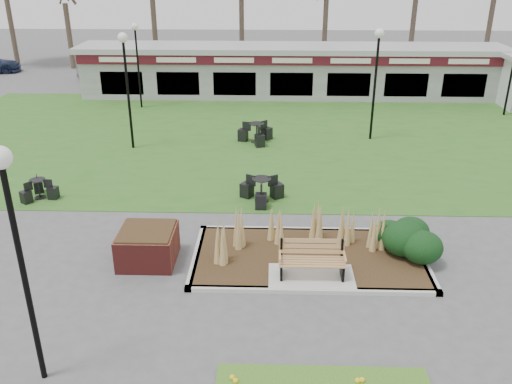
{
  "coord_description": "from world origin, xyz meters",
  "views": [
    {
      "loc": [
        -1.06,
        -11.76,
        7.75
      ],
      "look_at": [
        -1.48,
        2.0,
        1.66
      ],
      "focal_mm": 38.0,
      "sensor_mm": 36.0,
      "label": 1
    }
  ],
  "objects_px": {
    "bistro_set_b": "(256,136)",
    "car_silver": "(105,72)",
    "park_bench": "(312,259)",
    "lamp_post_mid_right": "(377,60)",
    "bistro_set_c": "(262,193)",
    "bistro_set_a": "(39,192)",
    "lamp_post_near_left": "(12,218)",
    "lamp_post_mid_left": "(125,66)",
    "lamp_post_far_left": "(136,47)",
    "car_black": "(141,74)",
    "food_pavilion": "(291,71)",
    "brick_planter": "(148,245)"
  },
  "relations": [
    {
      "from": "bistro_set_a",
      "to": "bistro_set_b",
      "type": "height_order",
      "value": "bistro_set_b"
    },
    {
      "from": "lamp_post_mid_left",
      "to": "lamp_post_far_left",
      "type": "relative_size",
      "value": 1.09
    },
    {
      "from": "lamp_post_mid_left",
      "to": "car_silver",
      "type": "distance_m",
      "value": 14.19
    },
    {
      "from": "lamp_post_mid_left",
      "to": "food_pavilion",
      "type": "bearing_deg",
      "value": 53.72
    },
    {
      "from": "brick_planter",
      "to": "food_pavilion",
      "type": "xyz_separation_m",
      "value": [
        4.4,
        18.96,
        1.0
      ]
    },
    {
      "from": "bistro_set_a",
      "to": "car_silver",
      "type": "distance_m",
      "value": 18.57
    },
    {
      "from": "park_bench",
      "to": "car_silver",
      "type": "distance_m",
      "value": 26.0
    },
    {
      "from": "bistro_set_b",
      "to": "bistro_set_c",
      "type": "bearing_deg",
      "value": -86.7
    },
    {
      "from": "bistro_set_b",
      "to": "bistro_set_c",
      "type": "relative_size",
      "value": 1.02
    },
    {
      "from": "lamp_post_mid_left",
      "to": "bistro_set_b",
      "type": "distance_m",
      "value": 6.3
    },
    {
      "from": "bistro_set_b",
      "to": "car_silver",
      "type": "relative_size",
      "value": 0.41
    },
    {
      "from": "bistro_set_a",
      "to": "park_bench",
      "type": "bearing_deg",
      "value": -27.75
    },
    {
      "from": "lamp_post_near_left",
      "to": "car_silver",
      "type": "relative_size",
      "value": 1.25
    },
    {
      "from": "lamp_post_mid_right",
      "to": "bistro_set_a",
      "type": "xyz_separation_m",
      "value": [
        -12.44,
        -6.87,
        -3.3
      ]
    },
    {
      "from": "brick_planter",
      "to": "lamp_post_mid_left",
      "type": "distance_m",
      "value": 10.17
    },
    {
      "from": "park_bench",
      "to": "bistro_set_b",
      "type": "xyz_separation_m",
      "value": [
        -1.75,
        11.0,
        -0.28
      ]
    },
    {
      "from": "food_pavilion",
      "to": "car_silver",
      "type": "relative_size",
      "value": 6.34
    },
    {
      "from": "food_pavilion",
      "to": "lamp_post_far_left",
      "type": "height_order",
      "value": "lamp_post_far_left"
    },
    {
      "from": "lamp_post_near_left",
      "to": "lamp_post_far_left",
      "type": "xyz_separation_m",
      "value": [
        -2.66,
        20.5,
        -0.3
      ]
    },
    {
      "from": "park_bench",
      "to": "bistro_set_c",
      "type": "height_order",
      "value": "park_bench"
    },
    {
      "from": "park_bench",
      "to": "lamp_post_near_left",
      "type": "bearing_deg",
      "value": -145.95
    },
    {
      "from": "food_pavilion",
      "to": "lamp_post_mid_right",
      "type": "distance_m",
      "value": 9.02
    },
    {
      "from": "lamp_post_near_left",
      "to": "car_black",
      "type": "height_order",
      "value": "lamp_post_near_left"
    },
    {
      "from": "lamp_post_mid_right",
      "to": "car_silver",
      "type": "distance_m",
      "value": 19.39
    },
    {
      "from": "brick_planter",
      "to": "bistro_set_c",
      "type": "bearing_deg",
      "value": 53.01
    },
    {
      "from": "lamp_post_mid_right",
      "to": "car_silver",
      "type": "height_order",
      "value": "lamp_post_mid_right"
    },
    {
      "from": "lamp_post_mid_left",
      "to": "lamp_post_mid_right",
      "type": "distance_m",
      "value": 10.59
    },
    {
      "from": "food_pavilion",
      "to": "bistro_set_c",
      "type": "distance_m",
      "value": 15.07
    },
    {
      "from": "lamp_post_mid_right",
      "to": "bistro_set_c",
      "type": "bearing_deg",
      "value": -124.9
    },
    {
      "from": "lamp_post_mid_left",
      "to": "bistro_set_a",
      "type": "bearing_deg",
      "value": -110.18
    },
    {
      "from": "lamp_post_mid_right",
      "to": "car_black",
      "type": "height_order",
      "value": "lamp_post_mid_right"
    },
    {
      "from": "park_bench",
      "to": "bistro_set_c",
      "type": "distance_m",
      "value": 4.96
    },
    {
      "from": "lamp_post_mid_right",
      "to": "bistro_set_a",
      "type": "relative_size",
      "value": 3.8
    },
    {
      "from": "bistro_set_a",
      "to": "bistro_set_b",
      "type": "distance_m",
      "value": 9.6
    },
    {
      "from": "lamp_post_near_left",
      "to": "lamp_post_mid_right",
      "type": "bearing_deg",
      "value": 59.78
    },
    {
      "from": "park_bench",
      "to": "bistro_set_c",
      "type": "bearing_deg",
      "value": 106.27
    },
    {
      "from": "food_pavilion",
      "to": "lamp_post_mid_right",
      "type": "relative_size",
      "value": 5.06
    },
    {
      "from": "lamp_post_near_left",
      "to": "bistro_set_a",
      "type": "xyz_separation_m",
      "value": [
        -3.48,
        8.5,
        -3.3
      ]
    },
    {
      "from": "food_pavilion",
      "to": "lamp_post_far_left",
      "type": "relative_size",
      "value": 5.52
    },
    {
      "from": "lamp_post_far_left",
      "to": "bistro_set_c",
      "type": "bearing_deg",
      "value": -60.38
    },
    {
      "from": "park_bench",
      "to": "bistro_set_a",
      "type": "height_order",
      "value": "park_bench"
    },
    {
      "from": "bistro_set_a",
      "to": "car_black",
      "type": "height_order",
      "value": "car_black"
    },
    {
      "from": "bistro_set_c",
      "to": "lamp_post_mid_left",
      "type": "bearing_deg",
      "value": 136.88
    },
    {
      "from": "park_bench",
      "to": "bistro_set_b",
      "type": "distance_m",
      "value": 11.14
    },
    {
      "from": "lamp_post_far_left",
      "to": "car_black",
      "type": "relative_size",
      "value": 1.03
    },
    {
      "from": "lamp_post_mid_right",
      "to": "bistro_set_c",
      "type": "height_order",
      "value": "lamp_post_mid_right"
    },
    {
      "from": "lamp_post_mid_right",
      "to": "bistro_set_c",
      "type": "relative_size",
      "value": 3.15
    },
    {
      "from": "park_bench",
      "to": "food_pavilion",
      "type": "height_order",
      "value": "food_pavilion"
    },
    {
      "from": "bistro_set_c",
      "to": "bistro_set_a",
      "type": "bearing_deg",
      "value": 180.0
    },
    {
      "from": "lamp_post_far_left",
      "to": "bistro_set_c",
      "type": "xyz_separation_m",
      "value": [
        6.82,
        -12.0,
        -2.95
      ]
    }
  ]
}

